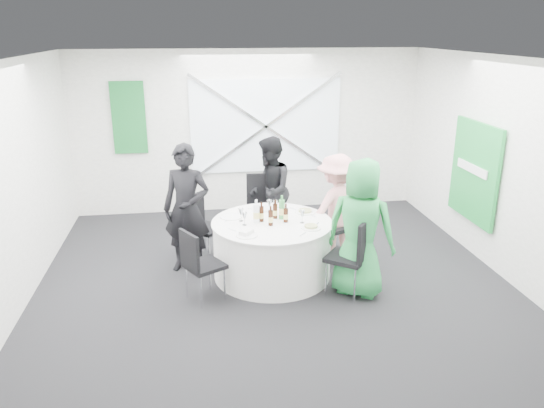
{
  "coord_description": "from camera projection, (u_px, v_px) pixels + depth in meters",
  "views": [
    {
      "loc": [
        -0.94,
        -6.11,
        3.14
      ],
      "look_at": [
        0.0,
        0.2,
        1.0
      ],
      "focal_mm": 35.0,
      "sensor_mm": 36.0,
      "label": 1
    }
  ],
  "objects": [
    {
      "name": "floor",
      "position": [
        274.0,
        282.0,
        6.86
      ],
      "size": [
        6.0,
        6.0,
        0.0
      ],
      "primitive_type": "plane",
      "color": "black",
      "rests_on": "ground"
    },
    {
      "name": "ceiling",
      "position": [
        275.0,
        58.0,
        5.97
      ],
      "size": [
        6.0,
        6.0,
        0.0
      ],
      "primitive_type": "plane",
      "rotation": [
        3.14,
        0.0,
        0.0
      ],
      "color": "silver",
      "rests_on": "wall_back"
    },
    {
      "name": "wall_back",
      "position": [
        248.0,
        132.0,
        9.23
      ],
      "size": [
        6.0,
        0.0,
        6.0
      ],
      "primitive_type": "plane",
      "rotation": [
        1.57,
        0.0,
        0.0
      ],
      "color": "silver",
      "rests_on": "floor"
    },
    {
      "name": "wall_front",
      "position": [
        341.0,
        296.0,
        3.6
      ],
      "size": [
        6.0,
        0.0,
        6.0
      ],
      "primitive_type": "plane",
      "rotation": [
        -1.57,
        0.0,
        0.0
      ],
      "color": "silver",
      "rests_on": "floor"
    },
    {
      "name": "wall_left",
      "position": [
        13.0,
        188.0,
        5.99
      ],
      "size": [
        0.0,
        6.0,
        6.0
      ],
      "primitive_type": "plane",
      "rotation": [
        1.57,
        0.0,
        1.57
      ],
      "color": "silver",
      "rests_on": "floor"
    },
    {
      "name": "wall_right",
      "position": [
        504.0,
        169.0,
        6.83
      ],
      "size": [
        0.0,
        6.0,
        6.0
      ],
      "primitive_type": "plane",
      "rotation": [
        1.57,
        0.0,
        -1.57
      ],
      "color": "silver",
      "rests_on": "floor"
    },
    {
      "name": "window_panel",
      "position": [
        266.0,
        126.0,
        9.2
      ],
      "size": [
        2.6,
        0.03,
        1.6
      ],
      "primitive_type": "cube",
      "color": "silver",
      "rests_on": "wall_back"
    },
    {
      "name": "window_brace_a",
      "position": [
        266.0,
        126.0,
        9.16
      ],
      "size": [
        2.63,
        0.05,
        1.84
      ],
      "primitive_type": "cube",
      "rotation": [
        0.0,
        0.97,
        0.0
      ],
      "color": "silver",
      "rests_on": "window_panel"
    },
    {
      "name": "window_brace_b",
      "position": [
        266.0,
        126.0,
        9.16
      ],
      "size": [
        2.63,
        0.05,
        1.84
      ],
      "primitive_type": "cube",
      "rotation": [
        0.0,
        -0.97,
        0.0
      ],
      "color": "silver",
      "rests_on": "window_panel"
    },
    {
      "name": "green_banner",
      "position": [
        129.0,
        118.0,
        8.8
      ],
      "size": [
        0.55,
        0.04,
        1.2
      ],
      "primitive_type": "cube",
      "color": "#125A22",
      "rests_on": "wall_back"
    },
    {
      "name": "green_sign",
      "position": [
        474.0,
        172.0,
        7.45
      ],
      "size": [
        0.05,
        1.2,
        1.4
      ],
      "primitive_type": "cube",
      "color": "green",
      "rests_on": "wall_right"
    },
    {
      "name": "banquet_table",
      "position": [
        272.0,
        249.0,
        6.92
      ],
      "size": [
        1.56,
        1.56,
        0.76
      ],
      "color": "white",
      "rests_on": "floor"
    },
    {
      "name": "chair_back",
      "position": [
        262.0,
        203.0,
        8.02
      ],
      "size": [
        0.48,
        0.49,
        1.03
      ],
      "rotation": [
        0.0,
        0.0,
        -0.03
      ],
      "color": "black",
      "rests_on": "floor"
    },
    {
      "name": "chair_back_left",
      "position": [
        201.0,
        221.0,
        7.44
      ],
      "size": [
        0.59,
        0.59,
        0.93
      ],
      "rotation": [
        0.0,
        0.0,
        0.88
      ],
      "color": "black",
      "rests_on": "floor"
    },
    {
      "name": "chair_back_right",
      "position": [
        337.0,
        219.0,
        7.37
      ],
      "size": [
        0.61,
        0.6,
        1.02
      ],
      "rotation": [
        0.0,
        0.0,
        -1.18
      ],
      "color": "black",
      "rests_on": "floor"
    },
    {
      "name": "chair_front_right",
      "position": [
        354.0,
        251.0,
        6.34
      ],
      "size": [
        0.64,
        0.63,
        1.0
      ],
      "rotation": [
        0.0,
        0.0,
        4.06
      ],
      "color": "black",
      "rests_on": "floor"
    },
    {
      "name": "chair_front_left",
      "position": [
        198.0,
        261.0,
        6.22
      ],
      "size": [
        0.57,
        0.56,
        0.91
      ],
      "rotation": [
        0.0,
        0.0,
        2.1
      ],
      "color": "black",
      "rests_on": "floor"
    },
    {
      "name": "person_man_back_left",
      "position": [
        187.0,
        209.0,
        6.95
      ],
      "size": [
        0.73,
        0.59,
        1.73
      ],
      "primitive_type": "imported",
      "rotation": [
        0.0,
        0.0,
        -0.32
      ],
      "color": "black",
      "rests_on": "floor"
    },
    {
      "name": "person_man_back",
      "position": [
        270.0,
        191.0,
        7.93
      ],
      "size": [
        0.52,
        0.83,
        1.62
      ],
      "primitive_type": "imported",
      "rotation": [
        0.0,
        0.0,
        -1.69
      ],
      "color": "black",
      "rests_on": "floor"
    },
    {
      "name": "person_woman_pink",
      "position": [
        336.0,
        208.0,
        7.34
      ],
      "size": [
        1.08,
        0.81,
        1.51
      ],
      "primitive_type": "imported",
      "rotation": [
        0.0,
        0.0,
        -2.72
      ],
      "color": "pink",
      "rests_on": "floor"
    },
    {
      "name": "person_woman_green",
      "position": [
        360.0,
        228.0,
        6.32
      ],
      "size": [
        1.0,
        0.91,
        1.71
      ],
      "primitive_type": "imported",
      "rotation": [
        0.0,
        0.0,
        2.57
      ],
      "color": "green",
      "rests_on": "floor"
    },
    {
      "name": "plate_back",
      "position": [
        262.0,
        209.0,
        7.26
      ],
      "size": [
        0.29,
        0.29,
        0.01
      ],
      "color": "white",
      "rests_on": "banquet_table"
    },
    {
      "name": "plate_back_left",
      "position": [
        231.0,
        217.0,
        6.97
      ],
      "size": [
        0.3,
        0.3,
        0.01
      ],
      "color": "white",
      "rests_on": "banquet_table"
    },
    {
      "name": "plate_back_right",
      "position": [
        305.0,
        211.0,
        7.13
      ],
      "size": [
        0.27,
        0.27,
        0.04
      ],
      "color": "white",
      "rests_on": "banquet_table"
    },
    {
      "name": "plate_front_right",
      "position": [
        311.0,
        227.0,
        6.58
      ],
      "size": [
        0.25,
        0.25,
        0.04
      ],
      "color": "white",
      "rests_on": "banquet_table"
    },
    {
      "name": "plate_front_left",
      "position": [
        247.0,
        235.0,
        6.34
      ],
      "size": [
        0.26,
        0.26,
        0.01
      ],
      "color": "white",
      "rests_on": "banquet_table"
    },
    {
      "name": "napkin",
      "position": [
        246.0,
        232.0,
        6.36
      ],
      "size": [
        0.19,
        0.2,
        0.05
      ],
      "primitive_type": "cube",
      "rotation": [
        0.0,
        0.0,
        0.84
      ],
      "color": "white",
      "rests_on": "plate_front_left"
    },
    {
      "name": "beer_bottle_a",
      "position": [
        261.0,
        214.0,
        6.79
      ],
      "size": [
        0.06,
        0.06,
        0.26
      ],
      "color": "#351609",
      "rests_on": "banquet_table"
    },
    {
      "name": "beer_bottle_b",
      "position": [
        275.0,
        211.0,
        6.89
      ],
      "size": [
        0.06,
        0.06,
        0.25
      ],
      "color": "#351609",
      "rests_on": "banquet_table"
    },
    {
      "name": "beer_bottle_c",
      "position": [
        286.0,
        215.0,
        6.76
      ],
      "size": [
        0.06,
        0.06,
        0.25
      ],
      "color": "#351609",
      "rests_on": "banquet_table"
    },
    {
      "name": "beer_bottle_d",
      "position": [
        271.0,
        218.0,
        6.65
      ],
      "size": [
        0.06,
        0.06,
        0.26
      ],
      "color": "#351609",
      "rests_on": "banquet_table"
    },
    {
      "name": "green_water_bottle",
      "position": [
        282.0,
        210.0,
        6.87
      ],
      "size": [
        0.08,
        0.08,
        0.32
      ],
      "color": "green",
      "rests_on": "banquet_table"
    },
    {
      "name": "clear_water_bottle",
      "position": [
        256.0,
        214.0,
        6.74
      ],
      "size": [
        0.08,
        0.08,
        0.31
      ],
      "color": "white",
      "rests_on": "banquet_table"
    },
    {
      "name": "wine_glass_a",
      "position": [
        269.0,
        203.0,
        7.12
      ],
      "size": [
        0.07,
        0.07,
        0.17
      ],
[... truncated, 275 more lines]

